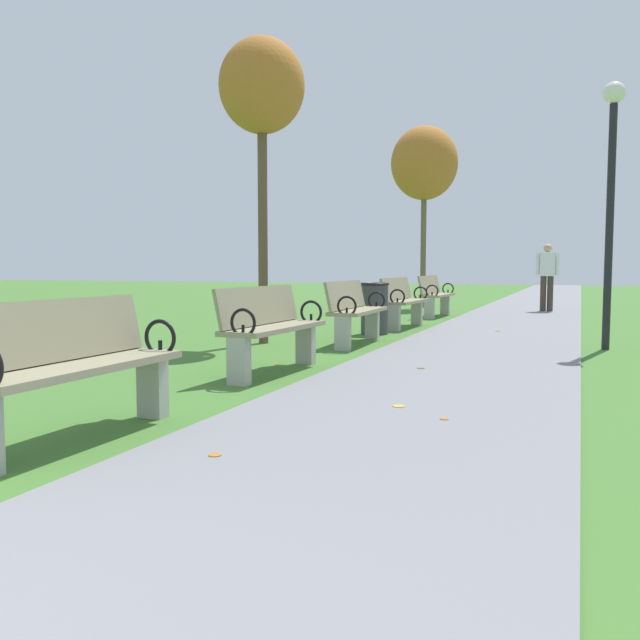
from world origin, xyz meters
The scene contains 12 objects.
paved_walkway centered at (1.25, 18.00, 0.01)m, with size 2.49×44.00×0.02m, color slate.
park_bench_2 centered at (-0.50, 2.82, 0.49)m, with size 0.49×1.61×0.90m.
park_bench_3 centered at (-0.50, 5.69, 0.49)m, with size 0.53×1.62×0.90m.
park_bench_4 centered at (-0.50, 8.44, 0.49)m, with size 0.52×1.61×0.90m.
park_bench_5 centered at (-0.50, 11.20, 0.49)m, with size 0.52×1.61×0.90m.
park_bench_6 centered at (-0.50, 14.01, 0.49)m, with size 0.52×1.61×0.90m.
tree_1 centered at (-1.78, 8.09, 3.57)m, with size 1.20×1.20×4.29m.
tree_2 centered at (-1.46, 17.03, 3.79)m, with size 1.75×1.75×4.77m.
pedestrian_walking centered at (1.70, 16.43, 0.93)m, with size 0.53×0.25×1.62m.
trash_bin centered at (-0.65, 9.88, 0.42)m, with size 0.48×0.48×0.84m.
lamp_post centered at (2.79, 9.07, 2.31)m, with size 0.28×0.28×3.48m.
scattered_leaves centered at (-0.28, 5.93, 0.01)m, with size 4.22×15.90×0.02m.
Camera 1 is at (2.47, -0.48, 1.11)m, focal length 37.31 mm.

